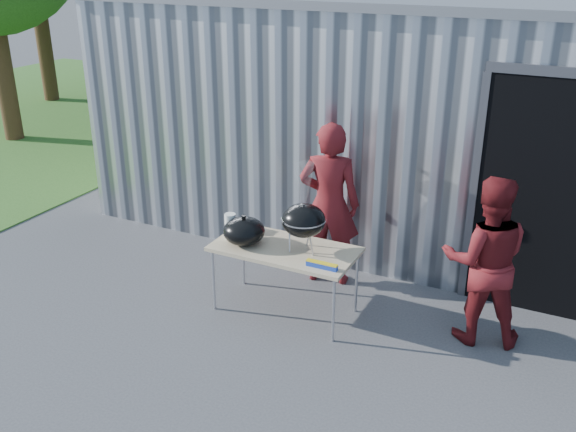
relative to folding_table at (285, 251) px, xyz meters
The scene contains 11 objects.
ground 0.96m from the folding_table, 130.67° to the right, with size 80.00×80.00×0.00m, color #414143.
building 4.20m from the folding_table, 83.17° to the left, with size 8.20×6.20×3.10m.
grass_patch 10.94m from the folding_table, 149.71° to the left, with size 10.00×12.00×0.02m, color #2D591E.
folding_table is the anchor object (origin of this frame).
kettle_grill 0.50m from the folding_table, ahead, with size 0.45×0.45×0.94m.
grill_lid 0.47m from the folding_table, 166.76° to the right, with size 0.44×0.44×0.32m.
paper_towels 0.65m from the folding_table, behind, with size 0.12×0.12×0.28m, color white.
white_tub 0.59m from the folding_table, 159.52° to the left, with size 0.20×0.15×0.10m, color white.
foil_box 0.59m from the folding_table, 25.32° to the right, with size 0.32×0.06×0.06m.
person_cook 0.90m from the folding_table, 81.27° to the left, with size 0.69×0.45×1.90m, color maroon.
person_bystander 1.99m from the folding_table, 11.59° to the left, with size 0.83×0.65×1.71m, color maroon.
Camera 1 is at (3.12, -4.86, 3.63)m, focal length 40.00 mm.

